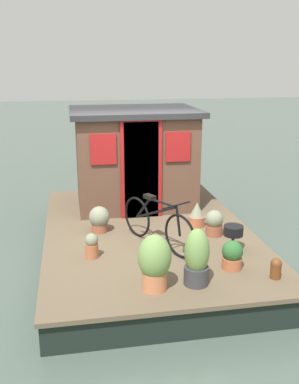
# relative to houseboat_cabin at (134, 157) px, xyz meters

# --- Properties ---
(ground_plane) EXTENTS (60.00, 60.00, 0.00)m
(ground_plane) POSITION_rel_houseboat_cabin_xyz_m (-1.41, 0.00, -1.38)
(ground_plane) COLOR #47564C
(houseboat_deck) EXTENTS (5.04, 3.34, 0.45)m
(houseboat_deck) POSITION_rel_houseboat_cabin_xyz_m (-1.41, 0.00, -1.15)
(houseboat_deck) COLOR brown
(houseboat_deck) RESTS_ON ground_plane
(houseboat_cabin) EXTENTS (1.81, 2.36, 1.83)m
(houseboat_cabin) POSITION_rel_houseboat_cabin_xyz_m (0.00, 0.00, 0.00)
(houseboat_cabin) COLOR brown
(houseboat_cabin) RESTS_ON houseboat_deck
(bicycle) EXTENTS (1.48, 0.83, 0.77)m
(bicycle) POSITION_rel_houseboat_cabin_xyz_m (-2.12, -0.02, -0.57)
(bicycle) COLOR black
(bicycle) RESTS_ON houseboat_deck
(potted_plant_succulent) EXTENTS (0.31, 0.31, 0.74)m
(potted_plant_succulent) POSITION_rel_houseboat_cabin_xyz_m (-3.37, -0.27, -0.58)
(potted_plant_succulent) COLOR #38383D
(potted_plant_succulent) RESTS_ON houseboat_deck
(potted_plant_geranium) EXTENTS (0.29, 0.29, 0.42)m
(potted_plant_geranium) POSITION_rel_houseboat_cabin_xyz_m (-1.86, -1.00, -0.72)
(potted_plant_geranium) COLOR #935138
(potted_plant_geranium) RESTS_ON houseboat_deck
(potted_plant_lavender) EXTENTS (0.41, 0.41, 0.71)m
(potted_plant_lavender) POSITION_rel_houseboat_cabin_xyz_m (-3.40, 0.26, -0.56)
(potted_plant_lavender) COLOR #C6754C
(potted_plant_lavender) RESTS_ON houseboat_deck
(potted_plant_mint) EXTENTS (0.19, 0.19, 0.36)m
(potted_plant_mint) POSITION_rel_houseboat_cabin_xyz_m (-2.35, 0.97, -0.74)
(potted_plant_mint) COLOR #B2603D
(potted_plant_mint) RESTS_ON houseboat_deck
(potted_plant_fern) EXTENTS (0.28, 0.28, 0.40)m
(potted_plant_fern) POSITION_rel_houseboat_cabin_xyz_m (-3.04, -0.86, -0.73)
(potted_plant_fern) COLOR #B2603D
(potted_plant_fern) RESTS_ON houseboat_deck
(potted_plant_ivy) EXTENTS (0.34, 0.34, 0.43)m
(potted_plant_ivy) POSITION_rel_houseboat_cabin_xyz_m (-1.38, 0.79, -0.70)
(potted_plant_ivy) COLOR #935138
(potted_plant_ivy) RESTS_ON houseboat_deck
(potted_plant_basil) EXTENTS (0.27, 0.27, 0.41)m
(potted_plant_basil) POSITION_rel_houseboat_cabin_xyz_m (-1.41, -0.85, -0.73)
(potted_plant_basil) COLOR #B2603D
(potted_plant_basil) RESTS_ON houseboat_deck
(charcoal_grill) EXTENTS (0.29, 0.29, 0.38)m
(charcoal_grill) POSITION_rel_houseboat_cabin_xyz_m (-2.47, -1.09, -0.64)
(charcoal_grill) COLOR black
(charcoal_grill) RESTS_ON houseboat_deck
(mooring_bollard) EXTENTS (0.15, 0.15, 0.27)m
(mooring_bollard) POSITION_rel_houseboat_cabin_xyz_m (-3.41, -1.32, -0.78)
(mooring_bollard) COLOR brown
(mooring_bollard) RESTS_ON houseboat_deck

